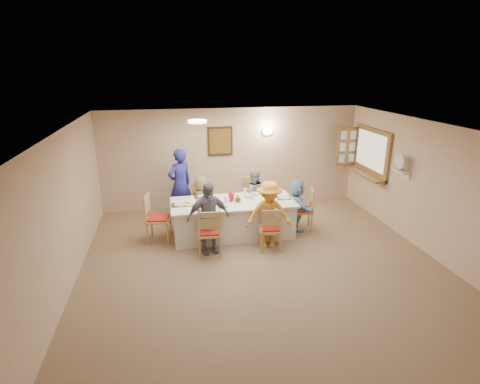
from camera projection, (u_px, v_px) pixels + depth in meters
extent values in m
plane|color=#8F6E4D|center=(266.00, 272.00, 6.61)|extent=(7.00, 7.00, 0.00)
plane|color=tan|center=(232.00, 158.00, 9.47)|extent=(6.50, 0.00, 6.50)
plane|color=tan|center=(383.00, 360.00, 2.96)|extent=(6.50, 0.00, 6.50)
plane|color=tan|center=(59.00, 221.00, 5.62)|extent=(0.00, 7.00, 7.00)
plane|color=tan|center=(441.00, 194.00, 6.80)|extent=(0.00, 7.00, 7.00)
plane|color=white|center=(270.00, 131.00, 5.81)|extent=(7.00, 7.00, 0.00)
cube|color=#442718|center=(220.00, 141.00, 9.24)|extent=(0.62, 0.04, 0.72)
cube|color=black|center=(220.00, 141.00, 9.22)|extent=(0.52, 0.02, 0.62)
ellipsoid|color=white|center=(268.00, 132.00, 9.37)|extent=(0.26, 0.09, 0.18)
cylinder|color=white|center=(197.00, 122.00, 7.04)|extent=(0.36, 0.36, 0.05)
cube|color=olive|center=(372.00, 152.00, 8.95)|extent=(0.06, 1.50, 1.15)
cube|color=olive|center=(365.00, 174.00, 9.09)|extent=(0.30, 1.50, 0.05)
cube|color=olive|center=(347.00, 147.00, 9.61)|extent=(0.55, 0.04, 1.00)
cube|color=white|center=(402.00, 171.00, 7.71)|extent=(0.22, 0.36, 0.03)
cube|color=white|center=(233.00, 218.00, 7.98)|extent=(2.59, 1.10, 0.76)
imported|color=olive|center=(202.00, 201.00, 8.44)|extent=(0.64, 0.48, 1.15)
imported|color=#909DAD|center=(253.00, 195.00, 8.64)|extent=(0.68, 0.57, 1.26)
imported|color=slate|center=(208.00, 218.00, 7.13)|extent=(0.98, 0.69, 1.44)
imported|color=orange|center=(269.00, 215.00, 7.35)|extent=(1.03, 0.76, 1.37)
imported|color=#7BA7D1|center=(297.00, 205.00, 8.17)|extent=(1.11, 0.49, 1.14)
imported|color=navy|center=(180.00, 184.00, 8.71)|extent=(0.98, 0.95, 1.70)
cube|color=#472B19|center=(207.00, 211.00, 7.35)|extent=(0.37, 0.27, 0.01)
cylinder|color=white|center=(207.00, 210.00, 7.35)|extent=(0.24, 0.24, 0.02)
cube|color=yellow|center=(216.00, 211.00, 7.34)|extent=(0.14, 0.14, 0.01)
cube|color=#472B19|center=(266.00, 206.00, 7.57)|extent=(0.34, 0.25, 0.01)
cylinder|color=white|center=(266.00, 206.00, 7.57)|extent=(0.24, 0.24, 0.02)
cube|color=yellow|center=(275.00, 206.00, 7.55)|extent=(0.13, 0.13, 0.01)
cube|color=#472B19|center=(203.00, 197.00, 8.14)|extent=(0.36, 0.27, 0.01)
cylinder|color=white|center=(202.00, 196.00, 8.13)|extent=(0.22, 0.22, 0.01)
cube|color=yellow|center=(211.00, 197.00, 8.12)|extent=(0.15, 0.15, 0.01)
cube|color=#472B19|center=(256.00, 193.00, 8.35)|extent=(0.33, 0.24, 0.01)
cylinder|color=white|center=(256.00, 193.00, 8.35)|extent=(0.24, 0.24, 0.02)
cube|color=yellow|center=(265.00, 193.00, 8.34)|extent=(0.14, 0.14, 0.01)
cube|color=#472B19|center=(180.00, 205.00, 7.65)|extent=(0.37, 0.27, 0.01)
cylinder|color=white|center=(180.00, 204.00, 7.65)|extent=(0.24, 0.24, 0.01)
cube|color=yellow|center=(189.00, 205.00, 7.64)|extent=(0.14, 0.14, 0.01)
cube|color=#472B19|center=(284.00, 198.00, 8.06)|extent=(0.33, 0.25, 0.01)
cylinder|color=white|center=(284.00, 198.00, 8.05)|extent=(0.24, 0.24, 0.01)
cube|color=yellow|center=(293.00, 198.00, 8.04)|extent=(0.14, 0.14, 0.01)
imported|color=white|center=(197.00, 208.00, 7.37)|extent=(0.18, 0.18, 0.10)
imported|color=white|center=(245.00, 190.00, 8.42)|extent=(0.16, 0.16, 0.09)
imported|color=white|center=(222.00, 206.00, 7.54)|extent=(0.31, 0.31, 0.05)
imported|color=white|center=(248.00, 196.00, 8.13)|extent=(0.28, 0.28, 0.06)
imported|color=#BC1033|center=(231.00, 196.00, 7.82)|extent=(0.17, 0.17, 0.26)
imported|color=#503815|center=(233.00, 196.00, 7.91)|extent=(0.14, 0.14, 0.18)
imported|color=#503815|center=(238.00, 198.00, 7.81)|extent=(0.20, 0.20, 0.16)
cylinder|color=silver|center=(226.00, 199.00, 7.86)|extent=(0.06, 0.06, 0.10)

